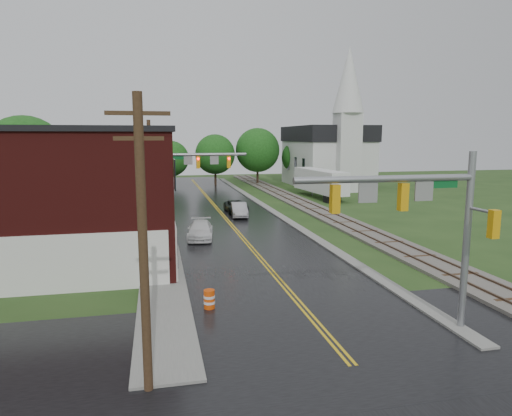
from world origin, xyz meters
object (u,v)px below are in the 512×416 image
object	(u,v)px
utility_pole_a	(143,241)
construction_barrel	(209,299)
brick_building	(50,199)
semi_trailer	(320,181)
traffic_signal_near	(420,210)
utility_pole_b	(150,177)
pickup_white	(200,230)
sedan_silver	(239,210)
tree_left_b	(27,159)
tree_left_c	(87,166)
traffic_signal_far	(190,169)
church	(329,149)
suv_dark	(236,207)
utility_pole_c	(152,162)
tree_left_e	(136,160)

from	to	relation	value
utility_pole_a	construction_barrel	bearing A→B (deg)	67.59
brick_building	semi_trailer	xyz separation A→B (m)	(26.51, 26.29, -1.99)
traffic_signal_near	utility_pole_b	xyz separation A→B (m)	(-10.27, 20.00, -0.25)
utility_pole_a	pickup_white	xyz separation A→B (m)	(3.60, 20.91, -4.06)
sedan_silver	utility_pole_b	bearing A→B (deg)	-131.44
brick_building	semi_trailer	distance (m)	37.39
utility_pole_b	tree_left_b	bearing A→B (deg)	138.14
tree_left_c	semi_trailer	xyz separation A→B (m)	(27.87, 1.40, -2.35)
traffic_signal_far	pickup_white	xyz separation A→B (m)	(0.27, -6.09, -4.31)
pickup_white	construction_barrel	xyz separation A→B (m)	(-0.99, -14.58, -0.22)
construction_barrel	church	bearing A→B (deg)	62.97
tree_left_b	pickup_white	size ratio (longest dim) A/B	2.13
brick_building	traffic_signal_near	xyz separation A→B (m)	(15.96, -13.00, 0.82)
brick_building	suv_dark	bearing A→B (deg)	51.02
utility_pole_b	construction_barrel	size ratio (longest dim) A/B	10.17
tree_left_b	utility_pole_c	bearing A→B (deg)	47.61
construction_barrel	tree_left_e	bearing A→B (deg)	96.72
utility_pole_b	pickup_white	bearing A→B (deg)	-16.85
tree_left_b	tree_left_c	xyz separation A→B (m)	(4.00, 8.00, -1.21)
traffic_signal_near	utility_pole_c	size ratio (longest dim) A/B	0.82
utility_pole_a	pickup_white	size ratio (longest dim) A/B	1.98
church	construction_barrel	xyz separation A→B (m)	(-24.19, -47.40, -5.39)
utility_pole_a	construction_barrel	size ratio (longest dim) A/B	10.17
sedan_silver	pickup_white	world-z (taller)	sedan_silver
utility_pole_b	tree_left_e	bearing A→B (deg)	94.90
construction_barrel	traffic_signal_far	bearing A→B (deg)	88.01
sedan_silver	traffic_signal_far	bearing A→B (deg)	-145.11
tree_left_b	utility_pole_a	bearing A→B (deg)	-70.90
brick_building	tree_left_e	bearing A→B (deg)	83.29
tree_left_e	construction_barrel	size ratio (longest dim) A/B	9.22
brick_building	construction_barrel	size ratio (longest dim) A/B	16.15
semi_trailer	traffic_signal_near	bearing A→B (deg)	-105.03
utility_pole_b	tree_left_c	xyz separation A→B (m)	(-7.05, 17.90, -0.21)
tree_left_c	sedan_silver	bearing A→B (deg)	-33.45
church	tree_left_b	xyz separation A→B (m)	(-37.85, -21.84, -0.12)
traffic_signal_far	construction_barrel	world-z (taller)	traffic_signal_far
construction_barrel	traffic_signal_near	bearing A→B (deg)	-29.49
tree_left_c	construction_barrel	bearing A→B (deg)	-73.95
traffic_signal_far	traffic_signal_near	bearing A→B (deg)	-74.48
suv_dark	semi_trailer	bearing A→B (deg)	34.10
semi_trailer	construction_barrel	distance (m)	39.46
brick_building	tree_left_c	world-z (taller)	brick_building
suv_dark	sedan_silver	xyz separation A→B (m)	(-0.16, -2.59, 0.08)
brick_building	traffic_signal_far	distance (m)	15.03
pickup_white	utility_pole_b	bearing A→B (deg)	170.75
suv_dark	tree_left_e	bearing A→B (deg)	126.20
traffic_signal_far	pickup_white	bearing A→B (deg)	-87.48
utility_pole_b	tree_left_e	world-z (taller)	utility_pole_b
utility_pole_a	utility_pole_c	bearing A→B (deg)	90.00
brick_building	traffic_signal_near	bearing A→B (deg)	-39.17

